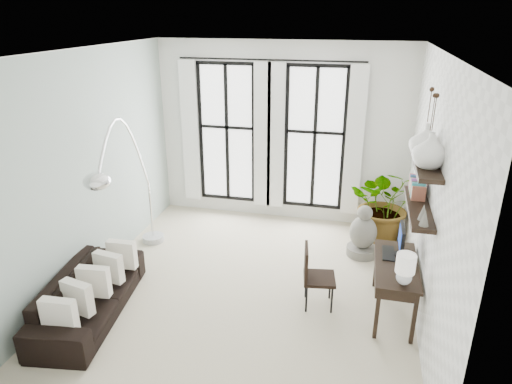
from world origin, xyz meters
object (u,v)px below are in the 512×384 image
(desk_chair, at_px, (314,273))
(buddha, at_px, (363,235))
(arc_lamp, at_px, (124,154))
(plant, at_px, (386,204))
(desk, at_px, (396,268))
(sofa, at_px, (89,294))

(desk_chair, distance_m, buddha, 1.63)
(arc_lamp, xyz_separation_m, buddha, (3.24, 1.33, -1.49))
(plant, bearing_deg, buddha, -119.42)
(buddha, bearing_deg, desk, -74.98)
(arc_lamp, bearing_deg, sofa, -95.59)
(desk, xyz_separation_m, arc_lamp, (-3.65, 0.17, 1.16))
(plant, xyz_separation_m, arc_lamp, (-3.58, -1.93, 1.18))
(desk, bearing_deg, desk_chair, -179.34)
(plant, distance_m, arc_lamp, 4.23)
(plant, bearing_deg, desk, -88.13)
(sofa, height_order, plant, plant)
(plant, distance_m, desk_chair, 2.31)
(desk_chair, relative_size, buddha, 1.00)
(desk, height_order, arc_lamp, arc_lamp)
(sofa, relative_size, arc_lamp, 0.84)
(buddha, bearing_deg, sofa, -144.70)
(desk, bearing_deg, buddha, 105.02)
(desk, bearing_deg, sofa, -166.97)
(desk, height_order, desk_chair, desk)
(sofa, height_order, desk_chair, desk_chair)
(desk, xyz_separation_m, desk_chair, (-1.01, -0.01, -0.20))
(arc_lamp, relative_size, buddha, 2.79)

